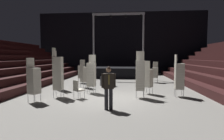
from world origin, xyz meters
name	(u,v)px	position (x,y,z in m)	size (l,w,h in m)	color
ground_plane	(110,100)	(0.00, 0.00, -0.05)	(22.00, 30.00, 0.10)	slate
arena_end_wall	(121,43)	(0.00, 15.00, 4.00)	(22.00, 0.30, 8.00)	black
stage_riser	(119,71)	(0.00, 9.60, 0.62)	(5.25, 3.27, 6.26)	black
man_with_tie	(109,85)	(0.12, -1.90, 0.97)	(0.57, 0.31, 1.72)	black
chair_stack_front_left	(91,74)	(-1.21, 1.29, 1.11)	(0.49, 0.49, 2.22)	#B2B5BA
chair_stack_front_right	(155,72)	(3.16, 5.93, 0.86)	(0.52, 0.52, 1.71)	#B2B5BA
chair_stack_mid_left	(179,76)	(3.57, 0.73, 1.11)	(0.47, 0.47, 2.22)	#B2B5BA
chair_stack_mid_right	(140,75)	(1.51, 0.26, 1.19)	(0.46, 0.46, 2.39)	#B2B5BA
chair_stack_mid_centre	(59,71)	(-3.47, 2.12, 1.24)	(0.61, 0.61, 2.48)	#B2B5BA
chair_stack_rear_left	(84,74)	(-2.05, 3.03, 0.94)	(0.62, 0.62, 1.88)	#B2B5BA
chair_stack_rear_right	(148,77)	(2.03, 1.28, 0.94)	(0.61, 0.61, 1.88)	#B2B5BA
chair_stack_rear_centre	(58,73)	(-2.70, 0.06, 1.28)	(0.46, 0.46, 2.56)	#B2B5BA
chair_stack_aisle_left	(34,80)	(-3.42, -1.02, 1.03)	(0.56, 0.56, 2.05)	#B2B5BA
chair_stack_aisle_right	(82,71)	(-2.78, 5.16, 0.94)	(0.53, 0.53, 1.88)	#B2B5BA
equipment_road_case	(107,81)	(-0.57, 3.87, 0.34)	(0.90, 0.60, 0.68)	black
loose_chair_near_man	(78,88)	(-1.59, -0.20, 0.53)	(0.62, 0.62, 0.95)	#B2B5BA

